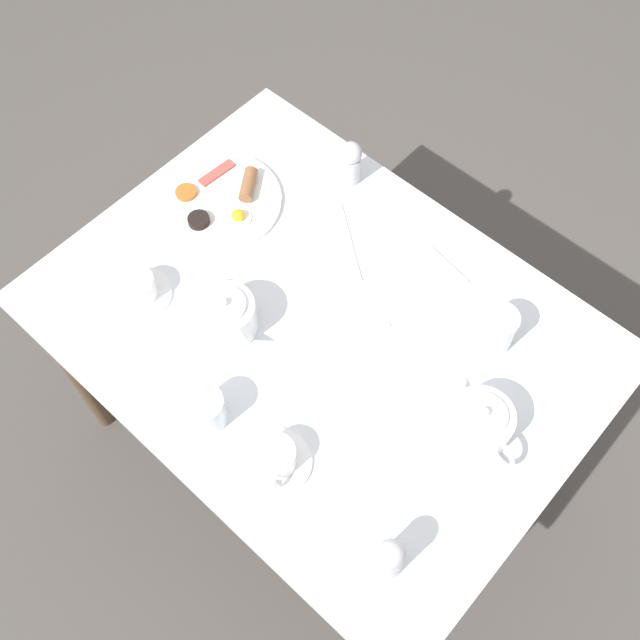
{
  "coord_description": "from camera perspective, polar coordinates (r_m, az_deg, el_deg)",
  "views": [
    {
      "loc": [
        -0.58,
        -0.52,
        2.12
      ],
      "look_at": [
        0.0,
        0.0,
        0.74
      ],
      "focal_mm": 42.0,
      "sensor_mm": 36.0,
      "label": 1
    }
  ],
  "objects": [
    {
      "name": "salt_grinder",
      "position": [
        1.79,
        2.32,
        11.95
      ],
      "size": [
        0.05,
        0.05,
        0.12
      ],
      "color": "#BCBCC1",
      "rests_on": "table"
    },
    {
      "name": "teacup_with_saucer_left",
      "position": [
        1.45,
        -3.39,
        -10.48
      ],
      "size": [
        0.14,
        0.14,
        0.06
      ],
      "color": "white",
      "rests_on": "table"
    },
    {
      "name": "fork_by_plate",
      "position": [
        1.59,
        2.43,
        -1.07
      ],
      "size": [
        0.15,
        0.1,
        0.0
      ],
      "rotation": [
        0.0,
        0.0,
        1.02
      ],
      "color": "silver",
      "rests_on": "table"
    },
    {
      "name": "knife_by_plate",
      "position": [
        1.72,
        2.17,
        6.06
      ],
      "size": [
        0.14,
        0.19,
        0.0
      ],
      "rotation": [
        0.0,
        0.0,
        2.5
      ],
      "color": "silver",
      "rests_on": "table"
    },
    {
      "name": "napkin_folded",
      "position": [
        1.68,
        8.86,
        3.54
      ],
      "size": [
        0.1,
        0.13,
        0.01
      ],
      "rotation": [
        0.0,
        0.0,
        4.56
      ],
      "color": "white",
      "rests_on": "table"
    },
    {
      "name": "breakfast_plate",
      "position": [
        1.79,
        -7.64,
        9.03
      ],
      "size": [
        0.3,
        0.3,
        0.04
      ],
      "color": "white",
      "rests_on": "table"
    },
    {
      "name": "water_glass_tall",
      "position": [
        1.58,
        13.24,
        -0.7
      ],
      "size": [
        0.08,
        0.08,
        0.1
      ],
      "color": "white",
      "rests_on": "table"
    },
    {
      "name": "spoon_for_tea",
      "position": [
        1.64,
        18.0,
        -3.06
      ],
      "size": [
        0.08,
        0.16,
        0.0
      ],
      "rotation": [
        0.0,
        0.0,
        0.39
      ],
      "color": "silver",
      "rests_on": "table"
    },
    {
      "name": "teapot_far",
      "position": [
        1.57,
        -7.18,
        0.35
      ],
      "size": [
        0.13,
        0.2,
        0.11
      ],
      "rotation": [
        0.0,
        0.0,
        4.5
      ],
      "color": "white",
      "rests_on": "table"
    },
    {
      "name": "pepper_grinder",
      "position": [
        1.37,
        5.34,
        -17.62
      ],
      "size": [
        0.05,
        0.05,
        0.12
      ],
      "color": "#BCBCC1",
      "rests_on": "table"
    },
    {
      "name": "water_glass_short",
      "position": [
        1.49,
        -8.73,
        -6.77
      ],
      "size": [
        0.08,
        0.08,
        0.08
      ],
      "color": "white",
      "rests_on": "table"
    },
    {
      "name": "teacup_with_saucer_right",
      "position": [
        1.66,
        -13.73,
        2.34
      ],
      "size": [
        0.14,
        0.14,
        0.06
      ],
      "color": "white",
      "rests_on": "table"
    },
    {
      "name": "table",
      "position": [
        1.66,
        0.0,
        -1.52
      ],
      "size": [
        0.86,
        1.16,
        0.72
      ],
      "color": "silver",
      "rests_on": "ground_plane"
    },
    {
      "name": "ground_plane",
      "position": [
        2.26,
        0.0,
        -9.31
      ],
      "size": [
        8.0,
        8.0,
        0.0
      ],
      "primitive_type": "plane",
      "color": "#4C4742"
    },
    {
      "name": "teapot_near",
      "position": [
        1.49,
        12.08,
        -7.76
      ],
      "size": [
        0.13,
        0.2,
        0.11
      ],
      "rotation": [
        0.0,
        0.0,
        1.31
      ],
      "color": "white",
      "rests_on": "table"
    }
  ]
}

